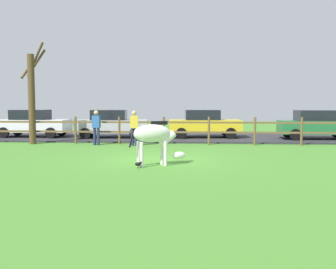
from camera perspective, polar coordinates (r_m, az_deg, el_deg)
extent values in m
plane|color=#47842D|center=(13.48, -1.49, -3.75)|extent=(60.00, 60.00, 0.00)
cube|color=#2D2D33|center=(22.69, 0.82, -0.29)|extent=(28.00, 7.40, 0.05)
cylinder|color=brown|center=(19.99, -19.45, 0.63)|extent=(0.11, 0.11, 1.33)
cylinder|color=brown|center=(19.23, -13.56, 0.62)|extent=(0.11, 0.11, 1.33)
cylinder|color=brown|center=(18.68, -7.25, 0.60)|extent=(0.11, 0.11, 1.33)
cylinder|color=brown|center=(18.38, -0.64, 0.57)|extent=(0.11, 0.11, 1.33)
cylinder|color=brown|center=(18.32, 6.09, 0.53)|extent=(0.11, 0.11, 1.33)
cylinder|color=brown|center=(18.52, 12.77, 0.49)|extent=(0.11, 0.11, 1.33)
cylinder|color=brown|center=(18.97, 19.22, 0.44)|extent=(0.11, 0.11, 1.33)
cube|color=brown|center=(18.38, -0.64, 0.36)|extent=(21.56, 0.06, 0.09)
cube|color=brown|center=(18.36, -0.64, 1.81)|extent=(21.56, 0.06, 0.09)
cylinder|color=#513A23|center=(19.74, -19.60, 4.94)|extent=(0.33, 0.33, 4.33)
cylinder|color=#513A23|center=(20.05, -20.23, 8.89)|extent=(0.45, 0.66, 0.83)
cylinder|color=#513A23|center=(20.25, -19.01, 9.99)|extent=(1.07, 0.25, 1.32)
cylinder|color=#513A23|center=(20.14, -18.84, 11.15)|extent=(0.86, 0.52, 1.19)
ellipsoid|color=white|center=(12.02, -2.40, 0.18)|extent=(1.32, 1.02, 0.56)
cylinder|color=white|center=(12.37, -0.91, -2.68)|extent=(0.11, 0.11, 0.78)
cylinder|color=white|center=(12.11, -0.38, -2.83)|extent=(0.11, 0.11, 0.78)
cylinder|color=white|center=(12.07, -4.40, -2.87)|extent=(0.11, 0.11, 0.78)
cylinder|color=white|center=(11.81, -3.94, -3.03)|extent=(0.11, 0.11, 0.78)
cylinder|color=white|center=(12.24, -0.11, -0.61)|extent=(0.63, 0.49, 0.51)
ellipsoid|color=white|center=(12.48, 1.65, -3.12)|extent=(0.48, 0.39, 0.24)
cube|color=black|center=(12.09, -1.31, 1.73)|extent=(0.51, 0.30, 0.12)
cylinder|color=black|center=(11.80, -5.42, -0.65)|extent=(0.19, 0.14, 0.54)
cylinder|color=black|center=(11.77, -4.47, -4.83)|extent=(0.01, 0.01, 0.06)
cylinder|color=black|center=(11.73, -4.49, -4.87)|extent=(0.01, 0.01, 0.06)
ellipsoid|color=black|center=(11.74, -4.48, -4.42)|extent=(0.18, 0.10, 0.12)
sphere|color=black|center=(11.72, -4.05, -4.18)|extent=(0.07, 0.07, 0.07)
cube|color=#236B38|center=(22.18, 21.28, 1.04)|extent=(4.00, 1.70, 0.70)
cube|color=black|center=(22.11, 20.95, 2.67)|extent=(1.90, 1.57, 0.56)
cylinder|color=black|center=(22.67, 17.36, 0.32)|extent=(0.60, 0.18, 0.60)
cylinder|color=black|center=(21.02, 18.41, -0.02)|extent=(0.60, 0.18, 0.60)
cube|color=white|center=(23.37, -19.36, 1.26)|extent=(4.01, 1.72, 0.70)
cube|color=black|center=(23.41, -19.74, 2.79)|extent=(1.91, 1.57, 0.56)
cylinder|color=black|center=(23.68, -15.52, 0.54)|extent=(0.60, 0.18, 0.60)
cylinder|color=black|center=(22.09, -17.02, 0.23)|extent=(0.60, 0.18, 0.60)
cylinder|color=black|center=(24.73, -21.41, 0.55)|extent=(0.60, 0.18, 0.60)
cylinder|color=black|center=(23.22, -23.23, 0.26)|extent=(0.60, 0.18, 0.60)
cube|color=#B7BABF|center=(21.85, -8.32, 1.25)|extent=(4.14, 2.06, 0.70)
cube|color=black|center=(21.84, -8.73, 2.90)|extent=(2.04, 1.73, 0.56)
cylinder|color=black|center=(22.59, -4.64, 0.50)|extent=(0.61, 0.23, 0.60)
cylinder|color=black|center=(20.90, -4.92, 0.17)|extent=(0.61, 0.23, 0.60)
cylinder|color=black|center=(22.92, -11.39, 0.49)|extent=(0.61, 0.23, 0.60)
cylinder|color=black|center=(21.25, -12.21, 0.16)|extent=(0.61, 0.23, 0.60)
cube|color=yellow|center=(21.81, 5.46, 1.27)|extent=(4.12, 2.01, 0.70)
cube|color=black|center=(21.77, 5.08, 2.93)|extent=(2.02, 1.71, 0.56)
cylinder|color=black|center=(22.85, 8.61, 0.51)|extent=(0.61, 0.23, 0.60)
cylinder|color=black|center=(21.18, 9.32, 0.19)|extent=(0.61, 0.23, 0.60)
cylinder|color=black|center=(22.59, 1.83, 0.52)|extent=(0.61, 0.23, 0.60)
cylinder|color=black|center=(20.89, 2.00, 0.18)|extent=(0.61, 0.23, 0.60)
cylinder|color=#232847|center=(17.93, -5.32, -0.37)|extent=(0.14, 0.14, 0.82)
cylinder|color=#232847|center=(17.92, -4.75, -0.37)|extent=(0.14, 0.14, 0.82)
cube|color=gold|center=(17.88, -5.05, 1.87)|extent=(0.38, 0.25, 0.58)
sphere|color=tan|center=(17.87, -5.06, 3.21)|extent=(0.22, 0.22, 0.22)
cylinder|color=#232847|center=(18.53, -10.84, -0.27)|extent=(0.14, 0.14, 0.82)
cylinder|color=#232847|center=(18.47, -10.32, -0.28)|extent=(0.14, 0.14, 0.82)
cube|color=#2D569E|center=(18.46, -10.61, 1.89)|extent=(0.38, 0.25, 0.58)
sphere|color=tan|center=(18.44, -10.63, 3.19)|extent=(0.22, 0.22, 0.22)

